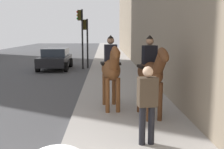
% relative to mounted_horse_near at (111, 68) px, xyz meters
% --- Properties ---
extents(mounted_horse_near, '(2.15, 0.71, 2.32)m').
position_rel_mounted_horse_near_xyz_m(mounted_horse_near, '(0.00, 0.00, 0.00)').
color(mounted_horse_near, brown).
rests_on(mounted_horse_near, sidewalk_slab).
extents(mounted_horse_far, '(2.14, 0.79, 2.32)m').
position_rel_mounted_horse_near_xyz_m(mounted_horse_far, '(-0.84, -1.08, 0.01)').
color(mounted_horse_far, '#4C2B16').
rests_on(mounted_horse_far, sidewalk_slab).
extents(pedestrian_greeting, '(0.30, 0.43, 1.70)m').
position_rel_mounted_horse_near_xyz_m(pedestrian_greeting, '(-2.73, -0.69, -0.32)').
color(pedestrian_greeting, black).
rests_on(pedestrian_greeting, sidewalk_slab).
extents(car_near_lane, '(4.03, 2.04, 1.44)m').
position_rel_mounted_horse_near_xyz_m(car_near_lane, '(10.28, 3.57, -0.66)').
color(car_near_lane, black).
rests_on(car_near_lane, ground).
extents(traffic_light_near_curb, '(0.20, 0.44, 4.07)m').
position_rel_mounted_horse_near_xyz_m(traffic_light_near_curb, '(10.41, 1.79, 1.30)').
color(traffic_light_near_curb, black).
rests_on(traffic_light_near_curb, ground).
extents(traffic_light_far_curb, '(0.20, 0.44, 3.45)m').
position_rel_mounted_horse_near_xyz_m(traffic_light_far_curb, '(10.75, 1.47, 0.92)').
color(traffic_light_far_curb, black).
rests_on(traffic_light_far_curb, ground).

